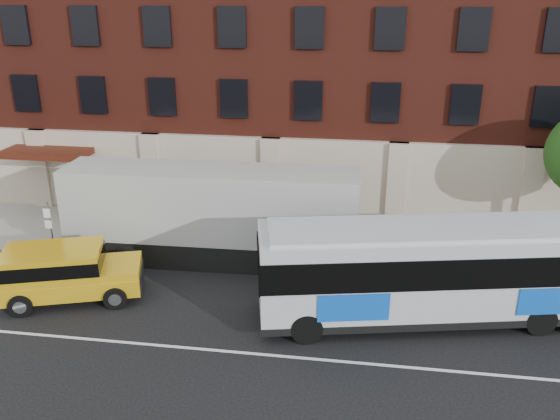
# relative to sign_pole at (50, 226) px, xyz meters

# --- Properties ---
(ground) EXTENTS (120.00, 120.00, 0.00)m
(ground) POSITION_rel_sign_pole_xyz_m (8.50, -6.15, -1.45)
(ground) COLOR black
(ground) RESTS_ON ground
(sidewalk) EXTENTS (60.00, 6.00, 0.15)m
(sidewalk) POSITION_rel_sign_pole_xyz_m (8.50, 2.85, -1.38)
(sidewalk) COLOR #9B988D
(sidewalk) RESTS_ON ground
(kerb) EXTENTS (60.00, 0.25, 0.15)m
(kerb) POSITION_rel_sign_pole_xyz_m (8.50, -0.15, -1.38)
(kerb) COLOR #9B988D
(kerb) RESTS_ON ground
(lane_line) EXTENTS (60.00, 0.12, 0.01)m
(lane_line) POSITION_rel_sign_pole_xyz_m (8.50, -5.65, -1.45)
(lane_line) COLOR silver
(lane_line) RESTS_ON ground
(building) EXTENTS (30.00, 12.10, 15.00)m
(building) POSITION_rel_sign_pole_xyz_m (8.49, 10.77, 6.13)
(building) COLOR #591E15
(building) RESTS_ON sidewalk
(sign_pole) EXTENTS (0.30, 0.20, 2.50)m
(sign_pole) POSITION_rel_sign_pole_xyz_m (0.00, 0.00, 0.00)
(sign_pole) COLOR gray
(sign_pole) RESTS_ON ground
(city_bus) EXTENTS (12.96, 5.28, 3.47)m
(city_bus) POSITION_rel_sign_pole_xyz_m (15.83, -2.59, 0.46)
(city_bus) COLOR silver
(city_bus) RESTS_ON ground
(yellow_suv) EXTENTS (5.42, 3.50, 2.02)m
(yellow_suv) POSITION_rel_sign_pole_xyz_m (2.29, -3.24, -0.29)
(yellow_suv) COLOR gold
(yellow_suv) RESTS_ON ground
(shipping_container) EXTENTS (12.04, 2.79, 4.00)m
(shipping_container) POSITION_rel_sign_pole_xyz_m (6.81, 0.76, 0.53)
(shipping_container) COLOR black
(shipping_container) RESTS_ON ground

